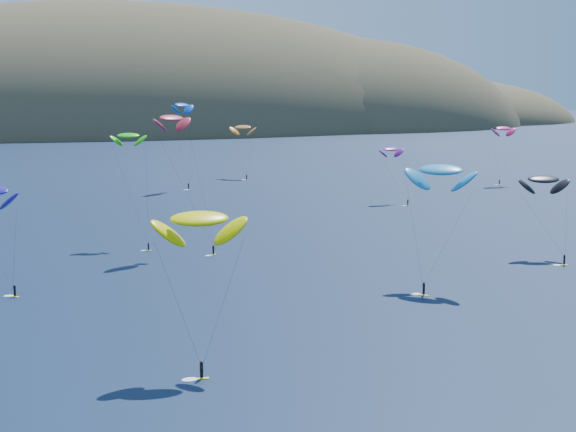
{
  "coord_description": "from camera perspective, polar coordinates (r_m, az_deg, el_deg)",
  "views": [
    {
      "loc": [
        -33.35,
        -56.51,
        32.57
      ],
      "look_at": [
        7.69,
        80.0,
        9.0
      ],
      "focal_mm": 50.0,
      "sensor_mm": 36.0,
      "label": 1
    }
  ],
  "objects": [
    {
      "name": "kitesurfer_3",
      "position": [
        168.79,
        -11.28,
        5.62
      ],
      "size": [
        7.32,
        13.65,
        24.0
      ],
      "rotation": [
        0.0,
        0.0,
        -0.12
      ],
      "color": "yellow",
      "rests_on": "ground"
    },
    {
      "name": "island",
      "position": [
        624.63,
        -10.05,
        5.27
      ],
      "size": [
        730.0,
        300.0,
        210.0
      ],
      "color": "#3D3526",
      "rests_on": "ground"
    },
    {
      "name": "kitesurfer_11",
      "position": [
        283.63,
        -3.23,
        6.32
      ],
      "size": [
        10.29,
        15.9,
        20.17
      ],
      "rotation": [
        0.0,
        0.0,
        -0.68
      ],
      "color": "yellow",
      "rests_on": "ground"
    },
    {
      "name": "kitesurfer_9",
      "position": [
        157.99,
        -8.27,
        6.89
      ],
      "size": [
        11.81,
        12.07,
        28.43
      ],
      "rotation": [
        0.0,
        0.0,
        0.58
      ],
      "color": "yellow",
      "rests_on": "ground"
    },
    {
      "name": "kitesurfer_5",
      "position": [
        133.17,
        10.81,
        3.24
      ],
      "size": [
        12.87,
        14.11,
        21.87
      ],
      "rotation": [
        0.0,
        0.0,
        -0.77
      ],
      "color": "yellow",
      "rests_on": "ground"
    },
    {
      "name": "kitesurfer_6",
      "position": [
        225.09,
        7.34,
        4.73
      ],
      "size": [
        7.76,
        11.51,
        16.69
      ],
      "rotation": [
        0.0,
        0.0,
        0.13
      ],
      "color": "yellow",
      "rests_on": "ground"
    },
    {
      "name": "kitesurfer_2",
      "position": [
        93.44,
        -6.32,
        -0.21
      ],
      "size": [
        10.75,
        9.23,
        20.05
      ],
      "rotation": [
        0.0,
        0.0,
        -0.06
      ],
      "color": "yellow",
      "rests_on": "ground"
    },
    {
      "name": "kitesurfer_8",
      "position": [
        272.64,
        15.07,
        6.04
      ],
      "size": [
        9.21,
        5.81,
        20.64
      ],
      "rotation": [
        0.0,
        0.0,
        0.12
      ],
      "color": "yellow",
      "rests_on": "ground"
    },
    {
      "name": "kitesurfer_4",
      "position": [
        254.18,
        -7.54,
        7.82
      ],
      "size": [
        10.06,
        10.46,
        28.68
      ],
      "rotation": [
        0.0,
        0.0,
        0.75
      ],
      "color": "yellow",
      "rests_on": "ground"
    },
    {
      "name": "kitesurfer_7",
      "position": [
        161.21,
        17.72,
        2.5
      ],
      "size": [
        10.12,
        14.13,
        17.09
      ],
      "rotation": [
        0.0,
        0.0,
        -0.28
      ],
      "color": "yellow",
      "rests_on": "ground"
    }
  ]
}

